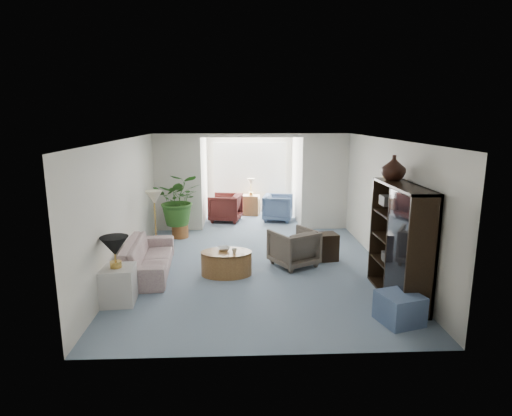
{
  "coord_description": "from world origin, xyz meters",
  "views": [
    {
      "loc": [
        -0.36,
        -7.72,
        2.9
      ],
      "look_at": [
        0.0,
        0.6,
        1.1
      ],
      "focal_mm": 29.55,
      "sensor_mm": 36.0,
      "label": 1
    }
  ],
  "objects_px": {
    "table_lamp": "(115,246)",
    "sunroom_chair_maroon": "(225,208)",
    "wingback_chair": "(294,247)",
    "sunroom_chair_blue": "(278,208)",
    "side_table_dark": "(325,247)",
    "ottoman": "(400,308)",
    "end_table": "(117,285)",
    "cabinet_urn": "(394,168)",
    "plant_pot": "(180,231)",
    "sunroom_table": "(251,205)",
    "entertainment_cabinet": "(400,242)",
    "coffee_bowl": "(224,249)",
    "framed_picture": "(390,183)",
    "coffee_cup": "(234,251)",
    "sofa": "(148,257)",
    "floor_lamp": "(154,197)",
    "coffee_table": "(226,263)"
  },
  "relations": [
    {
      "from": "end_table",
      "to": "coffee_table",
      "type": "relative_size",
      "value": 0.62
    },
    {
      "from": "coffee_bowl",
      "to": "cabinet_urn",
      "type": "xyz_separation_m",
      "value": [
        2.87,
        -0.73,
        1.6
      ]
    },
    {
      "from": "plant_pot",
      "to": "side_table_dark",
      "type": "bearing_deg",
      "value": -29.29
    },
    {
      "from": "sunroom_chair_blue",
      "to": "end_table",
      "type": "bearing_deg",
      "value": 162.21
    },
    {
      "from": "coffee_bowl",
      "to": "entertainment_cabinet",
      "type": "xyz_separation_m",
      "value": [
        2.87,
        -1.23,
        0.46
      ]
    },
    {
      "from": "entertainment_cabinet",
      "to": "plant_pot",
      "type": "height_order",
      "value": "entertainment_cabinet"
    },
    {
      "from": "sofa",
      "to": "sunroom_table",
      "type": "xyz_separation_m",
      "value": [
        2.11,
        4.75,
        -0.01
      ]
    },
    {
      "from": "side_table_dark",
      "to": "ottoman",
      "type": "height_order",
      "value": "side_table_dark"
    },
    {
      "from": "plant_pot",
      "to": "sunroom_chair_maroon",
      "type": "xyz_separation_m",
      "value": [
        1.07,
        1.63,
        0.23
      ]
    },
    {
      "from": "sunroom_chair_maroon",
      "to": "end_table",
      "type": "bearing_deg",
      "value": -4.29
    },
    {
      "from": "table_lamp",
      "to": "coffee_bowl",
      "type": "height_order",
      "value": "table_lamp"
    },
    {
      "from": "sofa",
      "to": "coffee_cup",
      "type": "height_order",
      "value": "sofa"
    },
    {
      "from": "framed_picture",
      "to": "coffee_cup",
      "type": "xyz_separation_m",
      "value": [
        -2.9,
        -0.22,
        -1.21
      ]
    },
    {
      "from": "wingback_chair",
      "to": "sunroom_chair_maroon",
      "type": "xyz_separation_m",
      "value": [
        -1.46,
        3.74,
        0.02
      ]
    },
    {
      "from": "table_lamp",
      "to": "sunroom_chair_maroon",
      "type": "bearing_deg",
      "value": 73.73
    },
    {
      "from": "table_lamp",
      "to": "sunroom_chair_maroon",
      "type": "relative_size",
      "value": 0.51
    },
    {
      "from": "coffee_bowl",
      "to": "end_table",
      "type": "bearing_deg",
      "value": -142.69
    },
    {
      "from": "plant_pot",
      "to": "table_lamp",
      "type": "bearing_deg",
      "value": -97.56
    },
    {
      "from": "side_table_dark",
      "to": "sunroom_table",
      "type": "bearing_deg",
      "value": 108.55
    },
    {
      "from": "cabinet_urn",
      "to": "sunroom_chair_blue",
      "type": "height_order",
      "value": "cabinet_urn"
    },
    {
      "from": "side_table_dark",
      "to": "sunroom_chair_maroon",
      "type": "xyz_separation_m",
      "value": [
        -2.16,
        3.44,
        0.11
      ]
    },
    {
      "from": "sofa",
      "to": "plant_pot",
      "type": "height_order",
      "value": "sofa"
    },
    {
      "from": "table_lamp",
      "to": "sofa",
      "type": "bearing_deg",
      "value": 81.57
    },
    {
      "from": "wingback_chair",
      "to": "framed_picture",
      "type": "bearing_deg",
      "value": 139.55
    },
    {
      "from": "sunroom_table",
      "to": "wingback_chair",
      "type": "bearing_deg",
      "value": -81.06
    },
    {
      "from": "framed_picture",
      "to": "sofa",
      "type": "distance_m",
      "value": 4.76
    },
    {
      "from": "ottoman",
      "to": "end_table",
      "type": "bearing_deg",
      "value": 168.75
    },
    {
      "from": "sofa",
      "to": "table_lamp",
      "type": "relative_size",
      "value": 4.77
    },
    {
      "from": "framed_picture",
      "to": "sunroom_chair_maroon",
      "type": "bearing_deg",
      "value": 127.98
    },
    {
      "from": "coffee_table",
      "to": "sunroom_chair_maroon",
      "type": "distance_m",
      "value": 4.2
    },
    {
      "from": "table_lamp",
      "to": "wingback_chair",
      "type": "height_order",
      "value": "table_lamp"
    },
    {
      "from": "cabinet_urn",
      "to": "sunroom_table",
      "type": "distance_m",
      "value": 6.25
    },
    {
      "from": "cabinet_urn",
      "to": "plant_pot",
      "type": "bearing_deg",
      "value": 141.55
    },
    {
      "from": "wingback_chair",
      "to": "sunroom_chair_blue",
      "type": "bearing_deg",
      "value": -120.09
    },
    {
      "from": "coffee_bowl",
      "to": "side_table_dark",
      "type": "height_order",
      "value": "side_table_dark"
    },
    {
      "from": "end_table",
      "to": "sunroom_chair_maroon",
      "type": "relative_size",
      "value": 0.69
    },
    {
      "from": "sunroom_chair_maroon",
      "to": "entertainment_cabinet",
      "type": "bearing_deg",
      "value": 41.0
    },
    {
      "from": "sofa",
      "to": "end_table",
      "type": "height_order",
      "value": "sofa"
    },
    {
      "from": "side_table_dark",
      "to": "framed_picture",
      "type": "bearing_deg",
      "value": -31.79
    },
    {
      "from": "end_table",
      "to": "coffee_bowl",
      "type": "distance_m",
      "value": 2.08
    },
    {
      "from": "framed_picture",
      "to": "sunroom_chair_blue",
      "type": "bearing_deg",
      "value": 112.43
    },
    {
      "from": "side_table_dark",
      "to": "ottoman",
      "type": "distance_m",
      "value": 2.8
    },
    {
      "from": "cabinet_urn",
      "to": "sunroom_table",
      "type": "bearing_deg",
      "value": 111.56
    },
    {
      "from": "floor_lamp",
      "to": "sunroom_chair_blue",
      "type": "relative_size",
      "value": 0.44
    },
    {
      "from": "entertainment_cabinet",
      "to": "sunroom_chair_blue",
      "type": "relative_size",
      "value": 2.29
    },
    {
      "from": "entertainment_cabinet",
      "to": "coffee_bowl",
      "type": "bearing_deg",
      "value": 156.85
    },
    {
      "from": "framed_picture",
      "to": "sunroom_table",
      "type": "distance_m",
      "value": 5.58
    },
    {
      "from": "end_table",
      "to": "wingback_chair",
      "type": "distance_m",
      "value": 3.42
    },
    {
      "from": "wingback_chair",
      "to": "cabinet_urn",
      "type": "height_order",
      "value": "cabinet_urn"
    },
    {
      "from": "wingback_chair",
      "to": "side_table_dark",
      "type": "distance_m",
      "value": 0.77
    }
  ]
}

